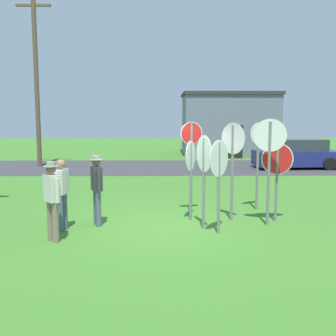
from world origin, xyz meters
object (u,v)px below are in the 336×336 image
stop_sign_nearest (204,165)px  person_holding_notes (52,197)px  stop_sign_center_cluster (258,153)px  person_near_signs (97,186)px  stop_sign_far_back (219,170)px  utility_pole (36,78)px  stop_sign_low_front (277,168)px  parked_car_on_street (298,155)px  stop_sign_leaning_left (269,152)px  stop_sign_rear_right (191,154)px  stop_sign_rear_left (233,153)px  stop_sign_leaning_right (190,166)px  person_in_dark_shirt (62,191)px

stop_sign_nearest → person_holding_notes: (-3.35, -0.97, -0.57)m
stop_sign_center_cluster → person_near_signs: bearing=-159.1°
stop_sign_far_back → stop_sign_center_cluster: bearing=59.0°
utility_pole → stop_sign_low_front: (9.56, -11.49, -3.26)m
parked_car_on_street → stop_sign_center_cluster: 10.20m
stop_sign_leaning_left → stop_sign_rear_right: size_ratio=1.04×
stop_sign_low_front → person_holding_notes: size_ratio=1.16×
utility_pole → person_near_signs: 13.39m
stop_sign_leaning_left → stop_sign_center_cluster: 1.68m
utility_pole → stop_sign_center_cluster: size_ratio=3.55×
stop_sign_rear_left → stop_sign_rear_right: size_ratio=1.00×
utility_pole → stop_sign_leaning_left: 15.32m
stop_sign_nearest → stop_sign_rear_left: bearing=44.0°
stop_sign_low_front → person_holding_notes: stop_sign_low_front is taller
person_holding_notes → stop_sign_rear_right: bearing=38.6°
stop_sign_rear_left → stop_sign_leaning_right: (-1.08, 0.03, -0.33)m
stop_sign_leaning_right → person_near_signs: (-2.33, -0.50, -0.43)m
utility_pole → person_holding_notes: (4.28, -13.15, -3.66)m
stop_sign_leaning_left → stop_sign_rear_right: stop_sign_leaning_left is taller
stop_sign_center_cluster → person_near_signs: 4.69m
parked_car_on_street → stop_sign_leaning_left: (-4.37, -10.89, 1.12)m
stop_sign_leaning_right → person_in_dark_shirt: 3.26m
parked_car_on_street → stop_sign_nearest: stop_sign_nearest is taller
stop_sign_low_front → stop_sign_leaning_right: 2.21m
stop_sign_rear_left → stop_sign_leaning_left: (0.81, -0.48, 0.07)m
stop_sign_leaning_left → person_near_signs: size_ratio=1.51×
utility_pole → stop_sign_leaning_right: size_ratio=4.31×
stop_sign_nearest → person_near_signs: stop_sign_nearest is taller
parked_car_on_street → stop_sign_low_front: (-4.06, -10.51, 0.69)m
stop_sign_far_back → person_holding_notes: bearing=-171.5°
utility_pole → stop_sign_center_cluster: 14.17m
stop_sign_leaning_left → stop_sign_far_back: (-1.33, -0.73, -0.33)m
stop_sign_leaning_right → person_in_dark_shirt: bearing=-163.0°
stop_sign_nearest → person_holding_notes: size_ratio=1.30×
stop_sign_leaning_left → stop_sign_leaning_right: (-1.89, 0.51, -0.40)m
stop_sign_rear_right → stop_sign_leaning_right: 0.78m
stop_sign_low_front → stop_sign_leaning_left: bearing=-129.2°
parked_car_on_street → stop_sign_far_back: (-5.70, -11.62, 0.80)m
stop_sign_rear_right → stop_sign_low_front: bearing=-21.9°
parked_car_on_street → stop_sign_leaning_left: stop_sign_leaning_left is taller
stop_sign_rear_left → stop_sign_low_front: stop_sign_rear_left is taller
stop_sign_rear_left → stop_sign_leaning_right: bearing=178.2°
stop_sign_center_cluster → person_in_dark_shirt: 5.55m
parked_car_on_street → stop_sign_rear_right: stop_sign_rear_right is taller
stop_sign_low_front → parked_car_on_street: bearing=68.9°
utility_pole → person_holding_notes: utility_pole is taller
stop_sign_nearest → person_in_dark_shirt: bearing=-177.9°
stop_sign_nearest → parked_car_on_street: bearing=61.8°
stop_sign_rear_left → person_in_dark_shirt: bearing=-167.7°
stop_sign_leaning_right → person_near_signs: 2.43m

